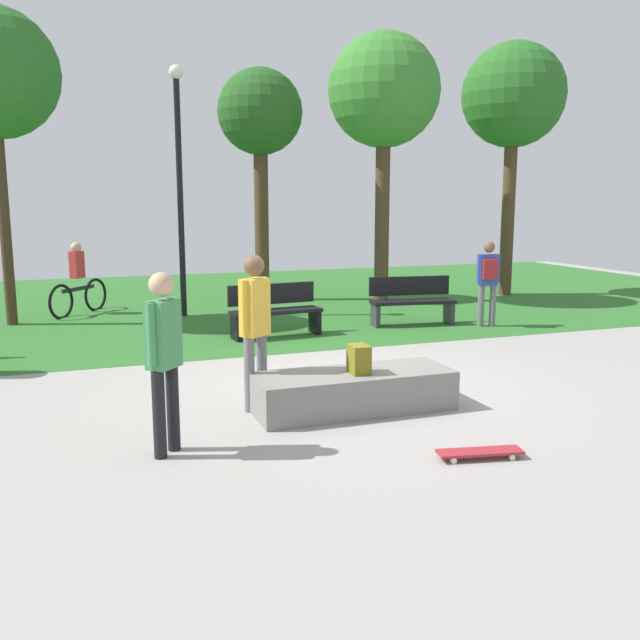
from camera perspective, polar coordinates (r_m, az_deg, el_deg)
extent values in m
plane|color=#9E9993|center=(9.03, 2.35, -5.27)|extent=(28.00, 28.00, 0.00)
cube|color=#2D6B28|center=(16.54, -8.10, 1.63)|extent=(26.60, 12.05, 0.01)
cube|color=gray|center=(7.87, 2.76, -5.88)|extent=(2.26, 0.82, 0.45)
cube|color=olive|center=(7.73, 3.23, -3.25)|extent=(0.21, 0.29, 0.32)
cylinder|color=black|center=(6.74, -12.05, -7.10)|extent=(0.12, 0.12, 0.84)
cylinder|color=black|center=(6.56, -13.14, -7.60)|extent=(0.12, 0.12, 0.84)
cube|color=#3F8C4C|center=(6.47, -12.83, -1.15)|extent=(0.36, 0.37, 0.63)
cylinder|color=#3F8C4C|center=(6.61, -11.99, -0.68)|extent=(0.09, 0.09, 0.58)
cylinder|color=#3F8C4C|center=(6.33, -13.73, -1.20)|extent=(0.09, 0.09, 0.58)
sphere|color=tan|center=(6.40, -12.99, 2.87)|extent=(0.23, 0.23, 0.23)
cylinder|color=slate|center=(7.80, -5.84, -4.50)|extent=(0.12, 0.12, 0.86)
cylinder|color=slate|center=(7.96, -4.82, -4.19)|extent=(0.12, 0.12, 0.86)
cube|color=gold|center=(7.73, -5.41, 1.05)|extent=(0.38, 0.35, 0.64)
cylinder|color=gold|center=(7.60, -6.24, 1.08)|extent=(0.09, 0.09, 0.59)
cylinder|color=gold|center=(7.85, -4.62, 1.40)|extent=(0.09, 0.09, 0.59)
sphere|color=brown|center=(7.67, -5.47, 4.51)|extent=(0.23, 0.23, 0.23)
cube|color=#A5262D|center=(6.65, 13.05, -10.54)|extent=(0.82, 0.35, 0.02)
cylinder|color=silver|center=(6.84, 15.01, -10.41)|extent=(0.06, 0.04, 0.06)
cylinder|color=silver|center=(6.70, 15.56, -10.86)|extent=(0.06, 0.04, 0.06)
cylinder|color=silver|center=(6.64, 10.50, -10.85)|extent=(0.06, 0.04, 0.06)
cylinder|color=silver|center=(6.50, 10.96, -11.33)|extent=(0.06, 0.04, 0.06)
cube|color=black|center=(13.19, 7.67, 1.50)|extent=(1.64, 0.65, 0.06)
cube|color=black|center=(13.36, 7.38, 2.82)|extent=(1.59, 0.27, 0.36)
cube|color=#2D2D33|center=(13.49, 10.59, 0.64)|extent=(0.13, 0.40, 0.45)
cube|color=#2D2D33|center=(13.00, 4.60, 0.43)|extent=(0.13, 0.40, 0.45)
cube|color=black|center=(11.98, -3.63, 0.72)|extent=(1.63, 0.59, 0.06)
cube|color=black|center=(12.14, -4.03, 2.17)|extent=(1.60, 0.21, 0.36)
cube|color=black|center=(12.30, -0.43, -0.08)|extent=(0.12, 0.40, 0.45)
cube|color=black|center=(11.77, -6.95, -0.61)|extent=(0.12, 0.40, 0.45)
cylinder|color=#4C3823|center=(16.11, 5.15, 8.62)|extent=(0.33, 0.33, 4.01)
sphere|color=#387F2D|center=(16.28, 5.31, 18.38)|extent=(2.52, 2.52, 2.52)
cylinder|color=#42301E|center=(14.27, -24.60, 7.40)|extent=(0.20, 0.20, 3.91)
cylinder|color=#4C3823|center=(16.35, -4.85, 8.19)|extent=(0.33, 0.33, 3.75)
sphere|color=#23561E|center=(16.46, -4.98, 16.77)|extent=(1.94, 1.94, 1.94)
cylinder|color=#4C3823|center=(17.84, 15.27, 8.57)|extent=(0.32, 0.32, 4.09)
sphere|color=#286623|center=(18.01, 15.69, 17.46)|extent=(2.48, 2.48, 2.48)
cylinder|color=black|center=(14.27, -11.46, 9.63)|extent=(0.12, 0.12, 4.68)
sphere|color=silver|center=(14.47, -11.81, 19.40)|extent=(0.28, 0.28, 0.28)
cylinder|color=slate|center=(13.32, 13.14, 1.14)|extent=(0.12, 0.12, 0.78)
cylinder|color=slate|center=(13.37, 14.06, 1.13)|extent=(0.12, 0.12, 0.78)
cube|color=#2D4799|center=(13.26, 13.72, 4.04)|extent=(0.37, 0.30, 0.58)
cylinder|color=#2D4799|center=(13.22, 13.01, 4.15)|extent=(0.09, 0.09, 0.54)
cylinder|color=#2D4799|center=(13.29, 14.44, 4.12)|extent=(0.09, 0.09, 0.54)
sphere|color=brown|center=(13.22, 13.80, 5.87)|extent=(0.21, 0.21, 0.21)
cube|color=maroon|center=(13.10, 13.88, 4.09)|extent=(0.30, 0.24, 0.36)
torus|color=black|center=(14.84, -20.60, 1.42)|extent=(0.50, 0.60, 0.72)
torus|color=black|center=(15.69, -18.04, 1.99)|extent=(0.50, 0.60, 0.72)
cube|color=black|center=(15.23, -19.33, 2.46)|extent=(0.65, 0.79, 0.08)
cube|color=red|center=(15.18, -19.43, 4.33)|extent=(0.32, 0.33, 0.56)
sphere|color=tan|center=(15.15, -19.51, 5.64)|extent=(0.22, 0.22, 0.22)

